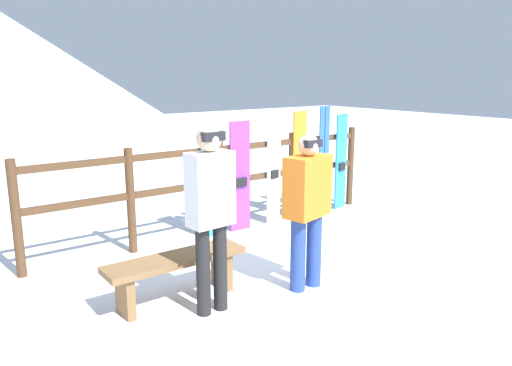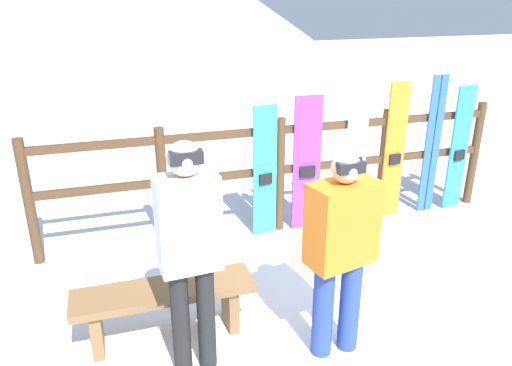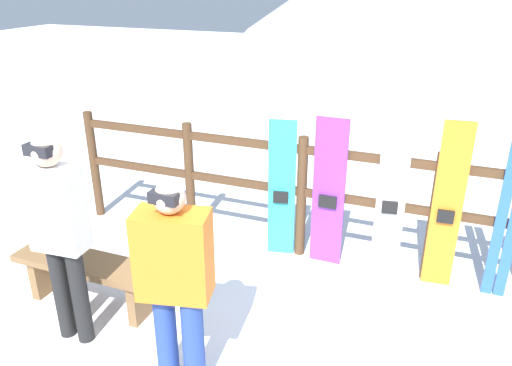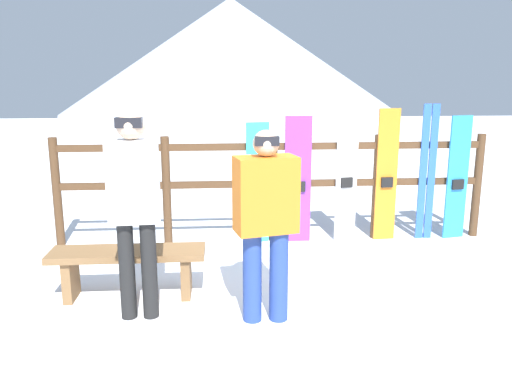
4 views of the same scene
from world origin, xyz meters
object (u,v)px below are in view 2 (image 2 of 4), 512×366
snowboard_orange (394,152)px  snowboard_blue (459,149)px  person_orange (341,245)px  snowboard_cyan (265,172)px  person_white (189,244)px  snowboard_white (356,156)px  ski_pair_blue (432,146)px  snowboard_purple (307,165)px  bench (165,300)px

snowboard_orange → snowboard_blue: bearing=-0.0°
person_orange → snowboard_cyan: bearing=87.6°
snowboard_orange → snowboard_blue: (0.87, -0.00, -0.04)m
person_orange → person_white: (-1.03, 0.12, 0.11)m
snowboard_cyan → snowboard_white: 1.06m
snowboard_white → ski_pair_blue: bearing=0.2°
snowboard_purple → snowboard_blue: 1.94m
person_orange → snowboard_cyan: 1.96m
bench → person_white: 0.79m
snowboard_orange → ski_pair_blue: 0.50m
person_white → snowboard_purple: person_white is taller
snowboard_cyan → ski_pair_blue: (2.04, 0.00, 0.10)m
snowboard_orange → ski_pair_blue: (0.50, 0.00, 0.03)m
snowboard_orange → bench: bearing=-152.9°
person_white → snowboard_cyan: (1.11, 1.83, -0.28)m
snowboard_orange → snowboard_blue: size_ratio=1.06×
person_white → snowboard_cyan: 2.16m
snowboard_orange → ski_pair_blue: bearing=0.4°
snowboard_purple → snowboard_orange: 1.07m
bench → snowboard_blue: (3.67, 1.43, 0.41)m
snowboard_cyan → ski_pair_blue: bearing=0.1°
bench → person_white: size_ratio=0.80×
bench → snowboard_cyan: (1.26, 1.43, 0.38)m
ski_pair_blue → person_orange: bearing=-137.3°
snowboard_white → snowboard_blue: size_ratio=1.06×
snowboard_cyan → snowboard_purple: (0.47, 0.00, 0.03)m
person_orange → person_white: size_ratio=0.92×
person_orange → snowboard_blue: size_ratio=1.04×
snowboard_purple → snowboard_orange: snowboard_orange is taller
bench → snowboard_blue: size_ratio=0.91×
bench → snowboard_cyan: bearing=48.7°
snowboard_white → ski_pair_blue: ski_pair_blue is taller
person_orange → snowboard_purple: size_ratio=1.03×
ski_pair_blue → snowboard_blue: ski_pair_blue is taller
snowboard_purple → snowboard_cyan: bearing=-180.0°
snowboard_purple → snowboard_blue: size_ratio=1.00×
bench → ski_pair_blue: (3.30, 1.44, 0.49)m
snowboard_white → bench: bearing=-148.2°
snowboard_blue → person_white: bearing=-152.5°
ski_pair_blue → snowboard_blue: size_ratio=1.09×
bench → snowboard_purple: snowboard_purple is taller
snowboard_white → snowboard_orange: bearing=-0.0°
bench → ski_pair_blue: ski_pair_blue is taller
ski_pair_blue → snowboard_purple: bearing=-179.9°
person_white → snowboard_orange: bearing=34.7°
bench → snowboard_orange: bearing=27.1°
bench → ski_pair_blue: bearing=23.6°
person_orange → ski_pair_blue: bearing=42.7°
bench → snowboard_blue: snowboard_blue is taller
snowboard_white → snowboard_blue: snowboard_white is taller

